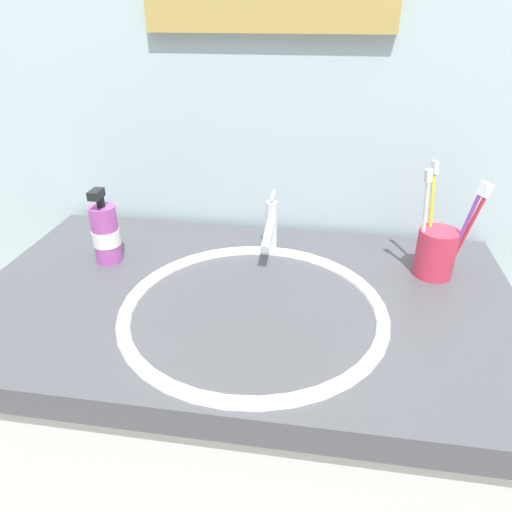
{
  "coord_description": "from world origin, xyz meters",
  "views": [
    {
      "loc": [
        0.14,
        -0.72,
        1.3
      ],
      "look_at": [
        0.03,
        -0.02,
        0.93
      ],
      "focal_mm": 33.42,
      "sensor_mm": 36.0,
      "label": 1
    }
  ],
  "objects_px": {
    "toothbrush_red": "(470,226)",
    "soap_dispenser": "(106,233)",
    "toothbrush_white": "(425,217)",
    "toothbrush_yellow": "(431,210)",
    "faucet": "(270,227)",
    "toothbrush_cup": "(436,253)",
    "toothbrush_purple": "(466,225)"
  },
  "relations": [
    {
      "from": "toothbrush_white",
      "to": "toothbrush_yellow",
      "type": "bearing_deg",
      "value": 62.07
    },
    {
      "from": "toothbrush_cup",
      "to": "toothbrush_red",
      "type": "height_order",
      "value": "toothbrush_red"
    },
    {
      "from": "faucet",
      "to": "toothbrush_red",
      "type": "relative_size",
      "value": 0.78
    },
    {
      "from": "toothbrush_white",
      "to": "toothbrush_red",
      "type": "distance_m",
      "value": 0.08
    },
    {
      "from": "toothbrush_red",
      "to": "faucet",
      "type": "bearing_deg",
      "value": 171.99
    },
    {
      "from": "toothbrush_white",
      "to": "toothbrush_yellow",
      "type": "distance_m",
      "value": 0.03
    },
    {
      "from": "toothbrush_cup",
      "to": "toothbrush_purple",
      "type": "xyz_separation_m",
      "value": [
        0.04,
        -0.01,
        0.07
      ]
    },
    {
      "from": "toothbrush_white",
      "to": "toothbrush_yellow",
      "type": "height_order",
      "value": "toothbrush_yellow"
    },
    {
      "from": "toothbrush_white",
      "to": "toothbrush_purple",
      "type": "height_order",
      "value": "toothbrush_white"
    },
    {
      "from": "toothbrush_red",
      "to": "toothbrush_yellow",
      "type": "relative_size",
      "value": 0.89
    },
    {
      "from": "toothbrush_red",
      "to": "toothbrush_purple",
      "type": "relative_size",
      "value": 0.96
    },
    {
      "from": "toothbrush_white",
      "to": "toothbrush_cup",
      "type": "bearing_deg",
      "value": 15.09
    },
    {
      "from": "toothbrush_purple",
      "to": "toothbrush_yellow",
      "type": "distance_m",
      "value": 0.07
    },
    {
      "from": "faucet",
      "to": "toothbrush_red",
      "type": "xyz_separation_m",
      "value": [
        0.37,
        -0.05,
        0.05
      ]
    },
    {
      "from": "soap_dispenser",
      "to": "toothbrush_cup",
      "type": "bearing_deg",
      "value": 3.9
    },
    {
      "from": "faucet",
      "to": "toothbrush_cup",
      "type": "bearing_deg",
      "value": -7.67
    },
    {
      "from": "toothbrush_purple",
      "to": "toothbrush_white",
      "type": "bearing_deg",
      "value": 176.03
    },
    {
      "from": "soap_dispenser",
      "to": "faucet",
      "type": "bearing_deg",
      "value": 15.24
    },
    {
      "from": "toothbrush_red",
      "to": "toothbrush_yellow",
      "type": "height_order",
      "value": "toothbrush_yellow"
    },
    {
      "from": "toothbrush_yellow",
      "to": "toothbrush_red",
      "type": "bearing_deg",
      "value": -24.83
    },
    {
      "from": "toothbrush_white",
      "to": "soap_dispenser",
      "type": "relative_size",
      "value": 1.34
    },
    {
      "from": "toothbrush_red",
      "to": "soap_dispenser",
      "type": "bearing_deg",
      "value": -177.09
    },
    {
      "from": "toothbrush_cup",
      "to": "toothbrush_white",
      "type": "height_order",
      "value": "toothbrush_white"
    },
    {
      "from": "faucet",
      "to": "toothbrush_cup",
      "type": "height_order",
      "value": "faucet"
    },
    {
      "from": "toothbrush_red",
      "to": "toothbrush_yellow",
      "type": "bearing_deg",
      "value": 155.17
    },
    {
      "from": "faucet",
      "to": "toothbrush_white",
      "type": "xyz_separation_m",
      "value": [
        0.29,
        -0.05,
        0.07
      ]
    },
    {
      "from": "faucet",
      "to": "toothbrush_cup",
      "type": "xyz_separation_m",
      "value": [
        0.32,
        -0.04,
        -0.01
      ]
    },
    {
      "from": "toothbrush_white",
      "to": "soap_dispenser",
      "type": "height_order",
      "value": "toothbrush_white"
    },
    {
      "from": "toothbrush_purple",
      "to": "soap_dispenser",
      "type": "relative_size",
      "value": 1.24
    },
    {
      "from": "toothbrush_red",
      "to": "toothbrush_yellow",
      "type": "distance_m",
      "value": 0.07
    },
    {
      "from": "toothbrush_purple",
      "to": "toothbrush_yellow",
      "type": "bearing_deg",
      "value": 147.74
    },
    {
      "from": "faucet",
      "to": "soap_dispenser",
      "type": "distance_m",
      "value": 0.33
    }
  ]
}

